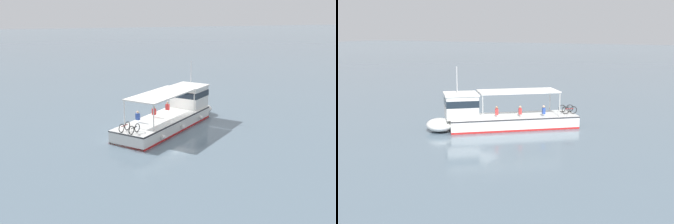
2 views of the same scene
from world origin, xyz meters
TOP-DOWN VIEW (x-y plane):
  - ground_plane at (0.00, 0.00)m, footprint 400.00×400.00m
  - ferry_main at (-0.52, 0.95)m, footprint 10.49×11.76m

SIDE VIEW (x-z plane):
  - ground_plane at x=0.00m, z-range 0.00..0.00m
  - ferry_main at x=-0.52m, z-range -1.64..3.68m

